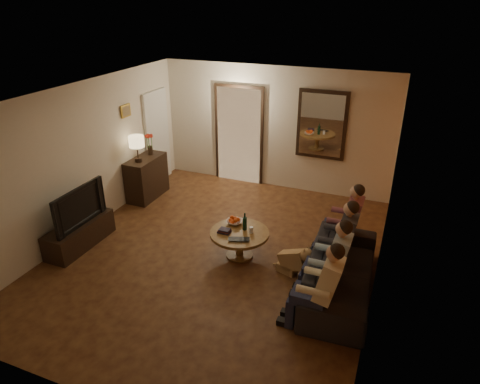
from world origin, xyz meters
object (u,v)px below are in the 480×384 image
at_px(dresser, 147,177).
at_px(person_c, 340,243).
at_px(dog, 293,259).
at_px(tv, 74,206).
at_px(person_d, 346,224).
at_px(sofa, 341,272).
at_px(person_b, 332,265).
at_px(coffee_table, 240,244).
at_px(laptop, 239,241).
at_px(wine_bottle, 245,221).
at_px(tv_stand, 80,234).
at_px(table_lamp, 137,149).
at_px(bowl, 234,222).
at_px(person_a, 322,291).

height_order(dresser, person_c, person_c).
bearing_deg(dog, tv, -154.52).
bearing_deg(person_d, sofa, -83.66).
xyz_separation_m(person_b, coffee_table, (-1.57, 0.58, -0.38)).
bearing_deg(dog, coffee_table, -173.10).
bearing_deg(sofa, laptop, 86.80).
height_order(wine_bottle, laptop, wine_bottle).
relative_size(coffee_table, wine_bottle, 3.07).
height_order(tv_stand, sofa, sofa).
relative_size(person_b, person_c, 1.00).
relative_size(table_lamp, tv_stand, 0.42).
relative_size(dresser, laptop, 2.95).
bearing_deg(sofa, wine_bottle, 73.62).
bearing_deg(table_lamp, tv_stand, -90.00).
height_order(tv_stand, person_c, person_c).
distance_m(table_lamp, bowl, 2.69).
bearing_deg(person_a, bowl, 141.30).
distance_m(sofa, wine_bottle, 1.69).
height_order(person_c, laptop, person_c).
bearing_deg(person_d, table_lamp, 172.84).
height_order(person_d, bowl, person_d).
xyz_separation_m(table_lamp, tv, (0.00, -1.85, -0.38)).
bearing_deg(wine_bottle, dog, -16.58).
distance_m(person_b, laptop, 1.51).
distance_m(dresser, sofa, 4.60).
xyz_separation_m(person_a, person_b, (0.00, 0.60, 0.00)).
bearing_deg(dog, bowl, 177.91).
bearing_deg(table_lamp, coffee_table, -23.54).
xyz_separation_m(tv_stand, dog, (3.57, 0.54, 0.06)).
xyz_separation_m(coffee_table, bowl, (-0.18, 0.22, 0.26)).
bearing_deg(tv, person_a, -96.48).
height_order(sofa, dog, sofa).
xyz_separation_m(tv_stand, sofa, (4.30, 0.42, 0.11)).
height_order(person_b, person_c, same).
distance_m(tv, person_d, 4.40).
bearing_deg(person_a, person_b, 90.00).
distance_m(dresser, bowl, 2.70).
xyz_separation_m(person_b, wine_bottle, (-1.52, 0.68, 0.01)).
bearing_deg(bowl, person_c, -6.61).
height_order(sofa, person_c, person_c).
bearing_deg(table_lamp, person_c, -15.03).
relative_size(person_a, coffee_table, 1.26).
relative_size(table_lamp, tv, 0.48).
xyz_separation_m(tv, person_a, (4.20, -0.48, -0.16)).
height_order(table_lamp, person_b, table_lamp).
height_order(coffee_table, wine_bottle, wine_bottle).
relative_size(person_b, bowl, 4.63).
bearing_deg(laptop, coffee_table, 90.17).
bearing_deg(wine_bottle, tv_stand, -163.23).
bearing_deg(person_d, dog, -128.76).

